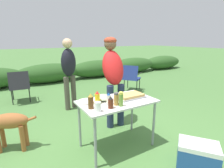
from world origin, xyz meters
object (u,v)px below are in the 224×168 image
at_px(mayo_bottle, 109,99).
at_px(dog, 7,123).
at_px(mixing_bowl, 103,97).
at_px(camp_chair_green_behind_table, 131,77).
at_px(camp_chair_near_hedge, 20,85).
at_px(plate_stack, 87,101).
at_px(folding_table, 117,106).
at_px(cooler_box, 198,155).
at_px(standing_person_in_red_jacket, 69,68).
at_px(standing_person_in_navy_coat, 113,72).
at_px(bbq_sauce_bottle, 111,103).
at_px(paper_cup_stack, 98,107).
at_px(spice_jar, 116,99).
at_px(beer_bottle, 91,101).
at_px(relish_jar, 121,99).
at_px(food_tray, 130,96).
at_px(mustard_bottle, 97,98).

bearing_deg(mayo_bottle, dog, 147.14).
height_order(mixing_bowl, dog, mixing_bowl).
bearing_deg(camp_chair_green_behind_table, camp_chair_near_hedge, -140.53).
relative_size(plate_stack, camp_chair_near_hedge, 0.28).
xyz_separation_m(folding_table, cooler_box, (0.63, -0.93, -0.49)).
bearing_deg(camp_chair_green_behind_table, standing_person_in_red_jacket, -117.77).
bearing_deg(standing_person_in_navy_coat, bbq_sauce_bottle, -115.70).
xyz_separation_m(mixing_bowl, paper_cup_stack, (-0.26, -0.34, 0.02)).
bearing_deg(standing_person_in_red_jacket, camp_chair_near_hedge, 108.69).
xyz_separation_m(folding_table, dog, (-1.42, 0.75, -0.23)).
bearing_deg(spice_jar, beer_bottle, 169.63).
xyz_separation_m(relish_jar, camp_chair_green_behind_table, (2.01, 2.41, -0.37)).
bearing_deg(camp_chair_near_hedge, camp_chair_green_behind_table, -8.27).
xyz_separation_m(standing_person_in_navy_coat, camp_chair_near_hedge, (-1.44, 2.22, -0.55)).
xyz_separation_m(plate_stack, standing_person_in_navy_coat, (0.74, 0.50, 0.27)).
height_order(plate_stack, bbq_sauce_bottle, bbq_sauce_bottle).
relative_size(mixing_bowl, paper_cup_stack, 2.01).
height_order(food_tray, mustard_bottle, mustard_bottle).
height_order(paper_cup_stack, spice_jar, spice_jar).
xyz_separation_m(spice_jar, beer_bottle, (-0.35, 0.06, 0.01)).
distance_m(mixing_bowl, mustard_bottle, 0.17).
height_order(plate_stack, paper_cup_stack, paper_cup_stack).
xyz_separation_m(beer_bottle, cooler_box, (1.08, -0.86, -0.67)).
distance_m(mayo_bottle, dog, 1.53).
distance_m(paper_cup_stack, cooler_box, 1.42).
distance_m(food_tray, paper_cup_stack, 0.71).
relative_size(plate_stack, beer_bottle, 1.14).
bearing_deg(spice_jar, food_tray, 23.61).
xyz_separation_m(mustard_bottle, standing_person_in_red_jacket, (0.17, 1.79, 0.15)).
xyz_separation_m(folding_table, mayo_bottle, (-0.18, -0.06, 0.16)).
bearing_deg(beer_bottle, camp_chair_green_behind_table, 43.70).
relative_size(folding_table, dog, 1.43).
height_order(camp_chair_green_behind_table, cooler_box, camp_chair_green_behind_table).
distance_m(standing_person_in_red_jacket, camp_chair_green_behind_table, 2.16).
bearing_deg(plate_stack, mixing_bowl, -6.24).
distance_m(bbq_sauce_bottle, dog, 1.57).
bearing_deg(camp_chair_near_hedge, mixing_bowl, -66.85).
height_order(mixing_bowl, paper_cup_stack, paper_cup_stack).
bearing_deg(camp_chair_green_behind_table, beer_bottle, -84.45).
distance_m(paper_cup_stack, spice_jar, 0.32).
relative_size(bbq_sauce_bottle, relish_jar, 0.81).
bearing_deg(camp_chair_near_hedge, paper_cup_stack, -73.30).
height_order(plate_stack, standing_person_in_red_jacket, standing_person_in_red_jacket).
height_order(folding_table, relish_jar, relish_jar).
distance_m(bbq_sauce_bottle, cooler_box, 1.30).
relative_size(bbq_sauce_bottle, mustard_bottle, 0.88).
bearing_deg(cooler_box, beer_bottle, -165.43).
bearing_deg(relish_jar, bbq_sauce_bottle, 178.83).
distance_m(food_tray, plate_stack, 0.68).
relative_size(mayo_bottle, camp_chair_near_hedge, 0.20).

